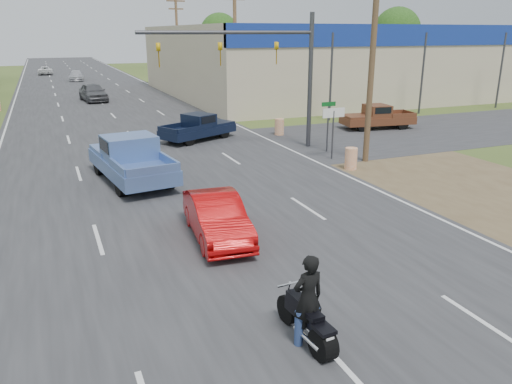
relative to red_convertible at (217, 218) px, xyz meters
name	(u,v)px	position (x,y,z in m)	size (l,w,h in m)	color
ground	(341,365)	(0.22, -6.69, -0.67)	(200.00, 200.00, 0.00)	#394B1E
main_road	(101,103)	(0.22, 33.31, -0.66)	(15.00, 180.00, 0.02)	#2D2D30
cross_road	(150,156)	(0.22, 11.31, -0.66)	(120.00, 10.00, 0.02)	#2D2D30
dirt_verge	(432,173)	(11.22, 3.31, -0.67)	(8.00, 18.00, 0.01)	brown
big_box_store	(397,58)	(32.22, 33.23, 2.64)	(50.00, 28.10, 6.60)	#B7A88C
utility_pole_1	(373,48)	(9.72, 6.31, 4.64)	(2.00, 0.28, 10.00)	#4C3823
utility_pole_2	(235,42)	(9.72, 24.31, 4.64)	(2.00, 0.28, 10.00)	#4C3823
utility_pole_3	(177,39)	(9.72, 42.31, 4.64)	(2.00, 0.28, 10.00)	#4C3823
tree_3	(397,31)	(55.22, 63.31, 5.52)	(8.40, 8.40, 10.40)	#422D19
tree_5	(220,33)	(30.22, 88.31, 5.21)	(7.98, 7.98, 9.88)	#422D19
barrel_0	(351,159)	(8.22, 5.31, -0.17)	(0.56, 0.56, 1.00)	orange
barrel_1	(279,127)	(8.62, 13.81, -0.17)	(0.56, 0.56, 1.00)	orange
lane_sign	(333,121)	(8.42, 7.31, 1.23)	(1.20, 0.08, 2.52)	#3F3F44
street_name_sign	(328,121)	(9.02, 8.81, 0.94)	(0.80, 0.08, 2.61)	#3F3F44
signal_mast	(264,57)	(6.04, 10.31, 4.13)	(9.12, 0.40, 7.00)	#3F3F44
red_convertible	(217,218)	(0.00, 0.00, 0.00)	(1.42, 4.08, 1.35)	#AC0709
motorcycle	(308,324)	(-0.05, -5.87, -0.21)	(0.63, 2.05, 1.04)	black
rider	(308,303)	(-0.05, -5.82, 0.25)	(0.67, 0.44, 1.84)	black
blue_pickup	(130,158)	(-1.37, 7.35, 0.30)	(2.96, 6.07, 1.93)	black
navy_pickup	(199,127)	(3.71, 14.32, 0.10)	(4.91, 3.63, 1.53)	black
brown_pickup	(376,117)	(15.34, 13.31, 0.11)	(4.89, 2.45, 1.55)	black
distant_car_grey	(93,92)	(-0.28, 34.55, 0.14)	(1.91, 4.75, 1.62)	#505054
distant_car_silver	(76,76)	(-0.28, 56.67, -0.03)	(1.81, 4.46, 1.29)	#B8B8BD
distant_car_white	(45,71)	(-3.84, 68.58, -0.08)	(1.98, 4.30, 1.19)	silver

